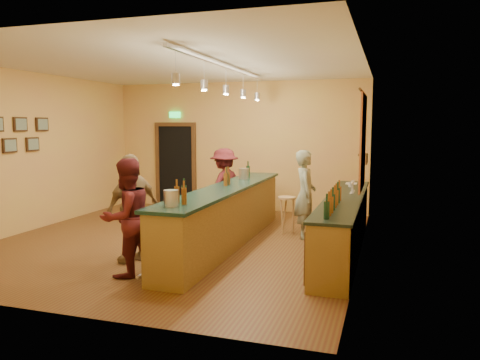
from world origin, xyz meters
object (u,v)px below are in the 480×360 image
(customer_a, at_px, (127,218))
(customer_c, at_px, (224,186))
(bar_stool, at_px, (287,204))
(customer_b, at_px, (133,208))
(tasting_bar, at_px, (226,211))
(bartender, at_px, (305,194))
(back_counter, at_px, (344,223))

(customer_a, height_order, customer_c, customer_a)
(customer_a, distance_m, bar_stool, 3.68)
(customer_a, relative_size, bar_stool, 2.32)
(customer_b, bearing_deg, tasting_bar, 161.04)
(customer_a, distance_m, customer_c, 3.85)
(tasting_bar, height_order, bartender, bartender)
(back_counter, relative_size, customer_a, 2.71)
(customer_b, xyz_separation_m, bar_stool, (1.87, 2.67, -0.27))
(back_counter, height_order, customer_a, customer_a)
(tasting_bar, relative_size, customer_b, 3.00)
(customer_c, bearing_deg, back_counter, 82.34)
(customer_a, bearing_deg, back_counter, 149.89)
(customer_a, xyz_separation_m, bar_stool, (1.60, 3.30, -0.26))
(tasting_bar, relative_size, customer_a, 3.04)
(customer_b, bearing_deg, customer_a, 40.23)
(customer_c, bearing_deg, tasting_bar, 43.80)
(customer_b, bearing_deg, customer_c, -169.22)
(back_counter, height_order, customer_b, customer_b)
(bar_stool, bearing_deg, bartender, -35.85)
(bartender, bearing_deg, back_counter, -148.64)
(back_counter, relative_size, customer_b, 2.68)
(back_counter, height_order, tasting_bar, tasting_bar)
(bartender, bearing_deg, customer_a, 131.52)
(bartender, distance_m, customer_c, 2.11)
(customer_c, bearing_deg, customer_a, 21.81)
(tasting_bar, bearing_deg, customer_a, -110.56)
(back_counter, distance_m, tasting_bar, 2.05)
(tasting_bar, bearing_deg, customer_b, -126.06)
(tasting_bar, xyz_separation_m, customer_b, (-1.04, -1.42, 0.24))
(bartender, xyz_separation_m, bar_stool, (-0.41, 0.30, -0.26))
(customer_b, relative_size, bar_stool, 2.35)
(back_counter, height_order, customer_c, customer_c)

